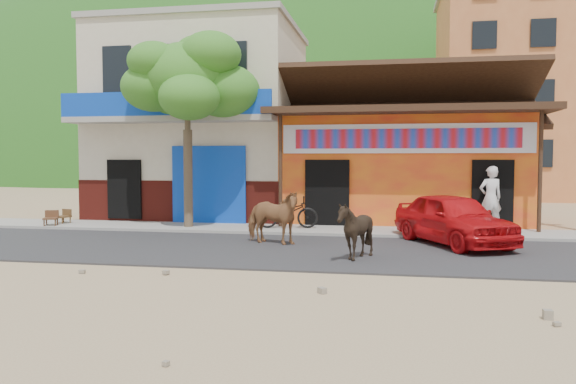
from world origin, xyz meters
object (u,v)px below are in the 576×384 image
(cow_tan, at_px, (272,217))
(scooter, at_px, (287,212))
(cafe_chair_left, at_px, (63,210))
(tree, at_px, (188,130))
(cafe_chair_right, at_px, (51,211))
(cow_dark, at_px, (355,231))
(pedestrian, at_px, (491,198))
(red_car, at_px, (453,219))

(cow_tan, distance_m, scooter, 2.70)
(cafe_chair_left, bearing_deg, cow_tan, -2.10)
(tree, xyz_separation_m, cafe_chair_right, (-4.40, -0.50, -2.56))
(scooter, bearing_deg, cafe_chair_left, 80.54)
(cow_dark, height_order, cafe_chair_right, cow_dark)
(pedestrian, bearing_deg, tree, -11.65)
(tree, bearing_deg, pedestrian, 5.45)
(cow_tan, distance_m, red_car, 4.63)
(tree, xyz_separation_m, cafe_chair_left, (-4.40, 0.17, -2.58))
(red_car, distance_m, scooter, 5.05)
(pedestrian, bearing_deg, cafe_chair_right, -11.31)
(red_car, relative_size, pedestrian, 2.05)
(tree, xyz_separation_m, scooter, (3.10, 0.17, -2.51))
(cow_tan, bearing_deg, cafe_chair_left, 87.89)
(tree, relative_size, cow_tan, 3.67)
(tree, height_order, scooter, tree)
(cow_dark, height_order, red_car, red_car)
(scooter, height_order, pedestrian, pedestrian)
(red_car, height_order, pedestrian, pedestrian)
(cow_tan, xyz_separation_m, red_car, (4.57, 0.74, -0.03))
(cow_dark, height_order, cafe_chair_left, cow_dark)
(red_car, bearing_deg, pedestrian, 35.43)
(red_car, bearing_deg, cafe_chair_right, 146.35)
(scooter, relative_size, cafe_chair_left, 2.18)
(cow_tan, bearing_deg, cafe_chair_right, 92.47)
(pedestrian, relative_size, cafe_chair_left, 2.24)
(tree, distance_m, cow_tan, 4.72)
(cow_dark, bearing_deg, cow_tan, -153.30)
(cafe_chair_right, bearing_deg, scooter, -16.09)
(cow_tan, height_order, cafe_chair_left, cow_tan)
(cow_dark, relative_size, cafe_chair_right, 1.42)
(red_car, relative_size, scooter, 2.10)
(cow_dark, xyz_separation_m, red_car, (2.32, 2.60, 0.03))
(red_car, xyz_separation_m, scooter, (-4.66, 1.95, -0.10))
(tree, xyz_separation_m, cow_dark, (5.43, -4.38, -2.45))
(cafe_chair_left, distance_m, cafe_chair_right, 0.67)
(cow_tan, bearing_deg, pedestrian, -42.81)
(scooter, height_order, cafe_chair_right, scooter)
(scooter, relative_size, cafe_chair_right, 2.08)
(tree, relative_size, cafe_chair_left, 7.07)
(cafe_chair_right, bearing_deg, cow_tan, -36.14)
(cow_dark, relative_size, red_car, 0.32)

